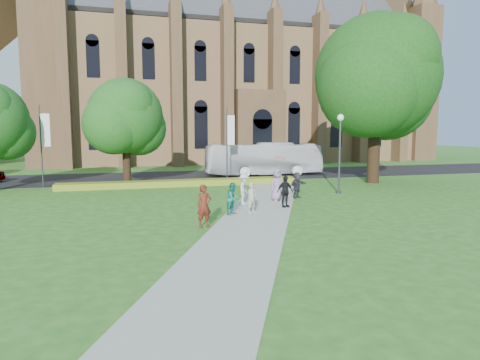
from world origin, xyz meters
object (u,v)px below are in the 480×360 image
object	(u,v)px
streetlamp	(340,144)
tour_coach	(264,159)
large_tree	(376,76)
pedestrian_0	(204,206)

from	to	relation	value
streetlamp	tour_coach	xyz separation A→B (m)	(-1.12, 12.13, -1.76)
streetlamp	large_tree	bearing A→B (deg)	39.29
streetlamp	pedestrian_0	xyz separation A→B (m)	(-10.56, -7.47, -2.34)
streetlamp	large_tree	size ratio (longest dim) A/B	0.40
large_tree	tour_coach	bearing A→B (deg)	130.93
tour_coach	pedestrian_0	bearing A→B (deg)	155.82
streetlamp	pedestrian_0	distance (m)	13.14
streetlamp	large_tree	xyz separation A→B (m)	(5.50, 4.50, 5.07)
large_tree	tour_coach	xyz separation A→B (m)	(-6.62, 7.63, -6.83)
streetlamp	tour_coach	size ratio (longest dim) A/B	0.48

